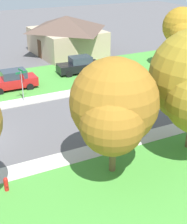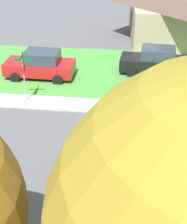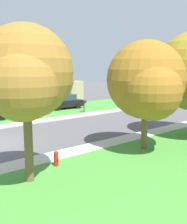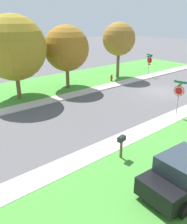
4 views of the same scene
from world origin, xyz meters
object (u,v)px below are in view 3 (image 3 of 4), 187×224
(mailbox, at_px, (84,103))
(fire_hydrant, at_px, (56,159))
(stop_sign_far_corner, at_px, (27,102))
(tree_across_left, at_px, (25,76))
(car_red_kerbside_mid, at_px, (12,109))
(house_left_setback, at_px, (45,85))
(car_black_driveway_right, at_px, (65,102))
(tree_sidewalk_mid, at_px, (143,72))
(car_white_behind_trees, at_px, (164,95))
(tree_corner_large, at_px, (147,83))

(mailbox, bearing_deg, fire_hydrant, -43.12)
(stop_sign_far_corner, distance_m, fire_hydrant, 11.60)
(tree_across_left, bearing_deg, car_red_kerbside_mid, 158.65)
(house_left_setback, height_order, mailbox, house_left_setback)
(tree_across_left, bearing_deg, car_black_driveway_right, 141.67)
(stop_sign_far_corner, relative_size, mailbox, 2.11)
(tree_across_left, xyz_separation_m, tree_sidewalk_mid, (-13.01, 22.83, -0.15))
(car_red_kerbside_mid, bearing_deg, fire_hydrant, -15.62)
(car_white_behind_trees, bearing_deg, house_left_setback, -125.65)
(car_red_kerbside_mid, xyz_separation_m, tree_across_left, (14.99, -5.86, 3.62))
(car_red_kerbside_mid, bearing_deg, house_left_setback, 135.33)
(car_red_kerbside_mid, bearing_deg, tree_corner_large, 5.54)
(car_white_behind_trees, height_order, tree_corner_large, tree_corner_large)
(car_white_behind_trees, distance_m, tree_sidewalk_mid, 7.20)
(fire_hydrant, bearing_deg, car_black_driveway_right, 144.44)
(car_black_driveway_right, distance_m, tree_corner_large, 17.84)
(tree_corner_large, bearing_deg, house_left_setback, 162.64)
(tree_sidewalk_mid, bearing_deg, tree_across_left, -60.32)
(car_white_behind_trees, xyz_separation_m, tree_across_left, (14.04, -29.05, 3.62))
(car_red_kerbside_mid, xyz_separation_m, house_left_setback, (-9.18, 9.07, 1.50))
(stop_sign_far_corner, bearing_deg, tree_sidewalk_mid, 94.17)
(tree_sidewalk_mid, bearing_deg, car_red_kerbside_mid, -96.64)
(stop_sign_far_corner, distance_m, car_white_behind_trees, 23.28)
(car_white_behind_trees, height_order, house_left_setback, house_left_setback)
(car_white_behind_trees, bearing_deg, fire_hydrant, -64.26)
(car_red_kerbside_mid, bearing_deg, stop_sign_far_corner, 0.81)
(tree_corner_large, relative_size, tree_sidewalk_mid, 1.00)
(fire_hydrant, bearing_deg, car_red_kerbside_mid, 164.38)
(car_red_kerbside_mid, relative_size, car_black_driveway_right, 0.98)
(car_red_kerbside_mid, height_order, car_white_behind_trees, same)
(car_red_kerbside_mid, height_order, mailbox, car_red_kerbside_mid)
(tree_across_left, bearing_deg, stop_sign_far_corner, 153.37)
(tree_across_left, xyz_separation_m, mailbox, (-12.98, 13.19, -3.48))
(tree_across_left, height_order, tree_sidewalk_mid, tree_across_left)
(tree_corner_large, height_order, tree_across_left, tree_across_left)
(house_left_setback, bearing_deg, car_red_kerbside_mid, -44.67)
(stop_sign_far_corner, distance_m, mailbox, 7.44)
(car_red_kerbside_mid, height_order, fire_hydrant, car_red_kerbside_mid)
(car_red_kerbside_mid, relative_size, mailbox, 3.30)
(car_red_kerbside_mid, height_order, tree_sidewalk_mid, tree_sidewalk_mid)
(stop_sign_far_corner, xyz_separation_m, tree_across_left, (11.78, -5.91, 2.61))
(fire_hydrant, xyz_separation_m, mailbox, (-12.01, 11.25, 0.57))
(car_red_kerbside_mid, bearing_deg, mailbox, 74.70)
(car_black_driveway_right, distance_m, fire_hydrant, 19.05)
(tree_corner_large, relative_size, mailbox, 4.87)
(fire_hydrant, bearing_deg, tree_sidewalk_mid, 119.96)
(stop_sign_far_corner, bearing_deg, fire_hydrant, -20.15)
(car_black_driveway_right, xyz_separation_m, tree_corner_large, (16.62, -5.69, 3.10))
(tree_corner_large, xyz_separation_m, mailbox, (-13.14, 5.86, -2.97))
(car_black_driveway_right, bearing_deg, tree_corner_large, -18.88)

